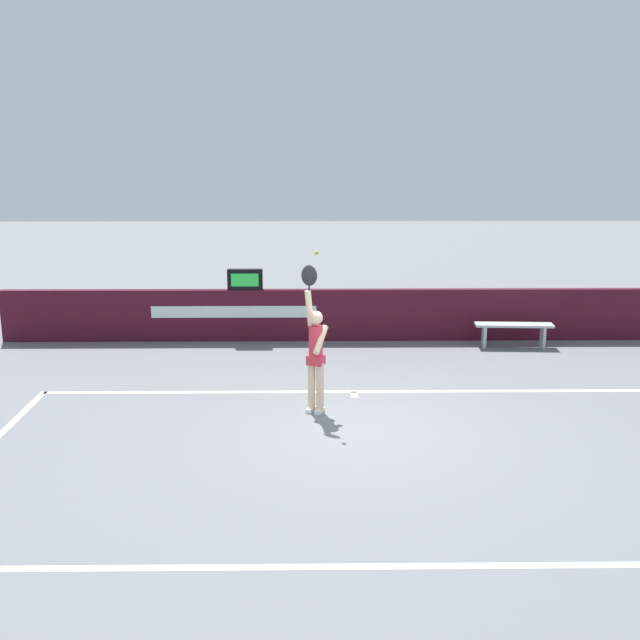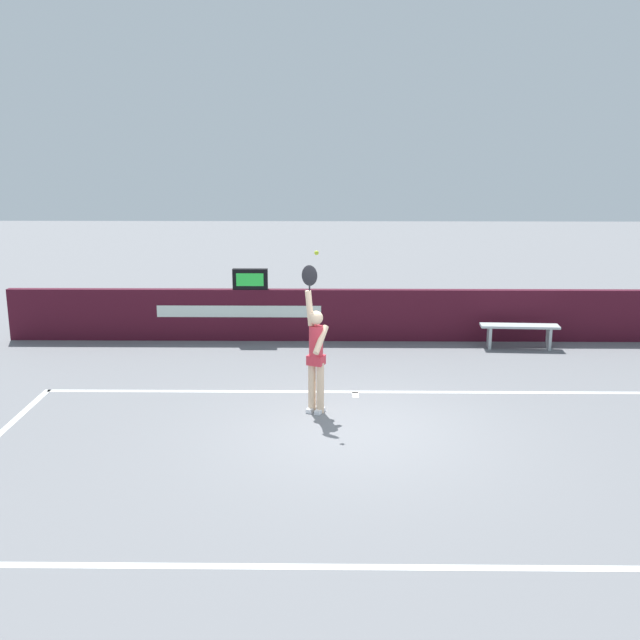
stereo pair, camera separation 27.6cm
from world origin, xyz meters
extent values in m
plane|color=slate|center=(0.00, 0.00, 0.00)|extent=(60.00, 60.00, 0.00)
cube|color=white|center=(0.00, 1.85, 0.00)|extent=(11.16, 0.12, 0.00)
cube|color=white|center=(0.00, -3.87, 0.00)|extent=(11.16, 0.12, 0.00)
cube|color=white|center=(0.00, 1.70, 0.00)|extent=(0.12, 0.30, 0.00)
cube|color=#420F1E|center=(0.00, 5.41, 0.59)|extent=(15.35, 0.18, 1.17)
cube|color=silver|center=(-2.49, 5.31, 0.68)|extent=(3.67, 0.01, 0.26)
cube|color=black|center=(-2.23, 5.41, 1.40)|extent=(0.78, 0.15, 0.46)
cube|color=#33E54C|center=(-2.23, 5.33, 1.40)|extent=(0.61, 0.01, 0.29)
cylinder|color=beige|center=(-0.62, 0.79, 0.43)|extent=(0.13, 0.13, 0.87)
cylinder|color=beige|center=(-0.76, 0.86, 0.43)|extent=(0.13, 0.13, 0.87)
cube|color=white|center=(-0.63, 0.78, 0.04)|extent=(0.19, 0.26, 0.07)
cube|color=white|center=(-0.76, 0.84, 0.04)|extent=(0.19, 0.26, 0.07)
cylinder|color=#CF3140|center=(-0.69, 0.83, 1.17)|extent=(0.23, 0.23, 0.61)
cube|color=#CF3140|center=(-0.69, 0.83, 0.91)|extent=(0.33, 0.30, 0.16)
sphere|color=beige|center=(-0.69, 0.83, 1.62)|extent=(0.23, 0.23, 0.23)
cylinder|color=beige|center=(-0.79, 0.87, 1.77)|extent=(0.19, 0.16, 0.59)
cylinder|color=beige|center=(-0.61, 0.72, 1.28)|extent=(0.28, 0.45, 0.43)
ellipsoid|color=black|center=(-0.79, 0.87, 2.31)|extent=(0.29, 0.15, 0.36)
cylinder|color=black|center=(-0.79, 0.87, 2.12)|extent=(0.03, 0.03, 0.18)
sphere|color=#C9E630|center=(-0.68, 0.75, 2.70)|extent=(0.07, 0.07, 0.07)
cube|color=#AAB4B6|center=(3.65, 4.80, 0.50)|extent=(1.69, 0.45, 0.05)
cube|color=#AAB4B6|center=(3.02, 4.83, 0.25)|extent=(0.08, 0.32, 0.50)
cube|color=#AAB4B6|center=(4.29, 4.76, 0.25)|extent=(0.08, 0.32, 0.50)
camera|label=1|loc=(-0.76, -11.13, 4.49)|focal=42.54mm
camera|label=2|loc=(-0.48, -11.13, 4.49)|focal=42.54mm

